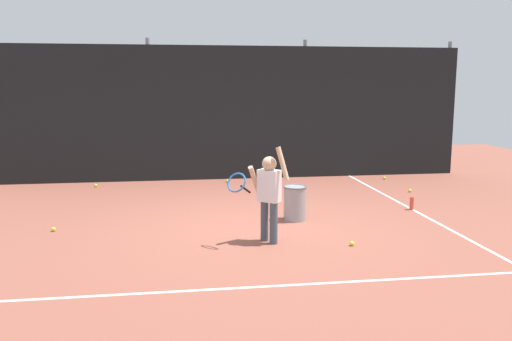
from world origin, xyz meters
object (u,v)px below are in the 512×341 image
at_px(tennis_player, 268,191).
at_px(tennis_ball_3, 53,229).
at_px(tennis_ball_4, 96,185).
at_px(tennis_ball_5, 384,178).
at_px(tennis_ball_7, 227,181).
at_px(ball_hopper, 295,203).
at_px(water_bottle, 412,204).
at_px(tennis_ball_2, 277,183).
at_px(tennis_ball_1, 352,243).
at_px(tennis_ball_6, 410,191).

bearing_deg(tennis_player, tennis_ball_3, -158.14).
relative_size(tennis_ball_4, tennis_ball_5, 1.00).
distance_m(tennis_ball_3, tennis_ball_7, 4.63).
bearing_deg(ball_hopper, water_bottle, 10.27).
relative_size(water_bottle, tennis_ball_3, 3.33).
xyz_separation_m(tennis_ball_2, tennis_ball_7, (-1.05, 0.45, 0.00)).
xyz_separation_m(tennis_ball_1, tennis_ball_4, (-4.10, 4.78, 0.00)).
relative_size(ball_hopper, tennis_ball_1, 8.52).
xyz_separation_m(tennis_ball_1, tennis_ball_2, (-0.20, 4.46, 0.00)).
bearing_deg(tennis_player, tennis_ball_5, 91.58).
bearing_deg(tennis_ball_3, tennis_ball_6, 16.69).
height_order(tennis_player, tennis_ball_4, tennis_player).
distance_m(tennis_player, tennis_ball_1, 1.35).
height_order(tennis_ball_2, tennis_ball_7, same).
bearing_deg(tennis_player, ball_hopper, 100.41).
bearing_deg(ball_hopper, tennis_ball_1, -72.05).
xyz_separation_m(tennis_ball_1, tennis_ball_5, (2.39, 4.76, 0.00)).
height_order(ball_hopper, tennis_ball_2, ball_hopper).
distance_m(water_bottle, tennis_ball_7, 4.26).
distance_m(tennis_player, tennis_ball_3, 3.31).
xyz_separation_m(tennis_player, tennis_ball_3, (-3.08, 1.00, -0.69)).
bearing_deg(tennis_ball_7, tennis_ball_1, -75.66).
xyz_separation_m(tennis_ball_3, tennis_ball_4, (0.09, 3.45, 0.00)).
distance_m(tennis_player, tennis_ball_7, 4.64).
xyz_separation_m(tennis_ball_2, tennis_ball_6, (2.54, -1.18, 0.00)).
relative_size(water_bottle, tennis_ball_6, 3.33).
height_order(tennis_ball_3, tennis_ball_4, same).
relative_size(tennis_ball_3, tennis_ball_6, 1.00).
relative_size(tennis_ball_4, tennis_ball_7, 1.00).
height_order(tennis_ball_1, tennis_ball_4, same).
distance_m(tennis_ball_4, tennis_ball_7, 2.84).
bearing_deg(tennis_ball_3, tennis_player, -17.99).
height_order(tennis_ball_4, tennis_ball_7, same).
relative_size(water_bottle, tennis_ball_1, 3.33).
relative_size(ball_hopper, tennis_ball_3, 8.52).
xyz_separation_m(tennis_ball_4, tennis_ball_7, (2.84, 0.13, 0.00)).
height_order(water_bottle, tennis_ball_3, water_bottle).
bearing_deg(tennis_ball_1, tennis_ball_2, 92.61).
bearing_deg(tennis_ball_5, ball_hopper, -130.88).
height_order(tennis_ball_5, tennis_ball_7, same).
height_order(tennis_player, tennis_ball_2, tennis_player).
bearing_deg(tennis_ball_6, tennis_player, -139.37).
bearing_deg(tennis_ball_2, tennis_ball_3, -141.83).
height_order(water_bottle, tennis_ball_4, water_bottle).
height_order(tennis_player, ball_hopper, tennis_player).
xyz_separation_m(ball_hopper, tennis_ball_7, (-0.78, 3.46, -0.26)).
height_order(tennis_ball_1, tennis_ball_5, same).
distance_m(tennis_ball_4, tennis_ball_5, 6.49).
xyz_separation_m(ball_hopper, tennis_ball_6, (2.81, 1.83, -0.26)).
distance_m(water_bottle, tennis_ball_5, 2.99).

